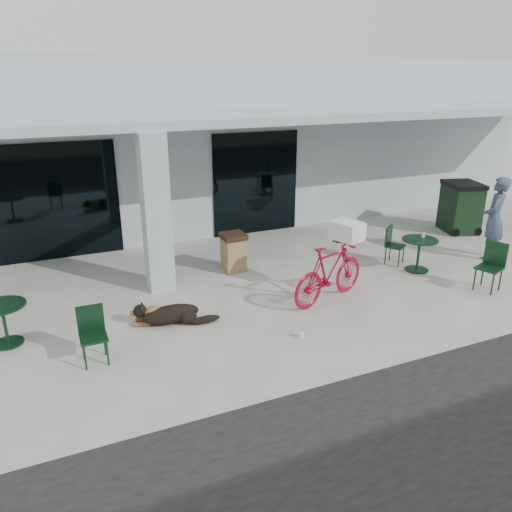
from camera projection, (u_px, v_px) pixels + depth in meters
name	position (u px, v px, depth m)	size (l,w,h in m)	color
ground	(276.00, 322.00, 8.82)	(80.00, 80.00, 0.00)	beige
building	(156.00, 138.00, 15.33)	(22.00, 7.00, 4.50)	#B1C2C9
storefront_glass_left	(56.00, 202.00, 11.42)	(2.80, 0.06, 2.70)	black
storefront_glass_right	(256.00, 184.00, 13.31)	(2.40, 0.06, 2.70)	black
column	(156.00, 214.00, 9.69)	(0.50, 0.50, 3.12)	#B1C2C9
overhang	(205.00, 118.00, 10.80)	(22.00, 2.80, 0.18)	#B1C2C9
bicycle	(329.00, 273.00, 9.47)	(0.54, 1.90, 1.14)	#A80D28
laundry_basket	(347.00, 231.00, 9.49)	(0.58, 0.43, 0.35)	white
dog	(171.00, 313.00, 8.71)	(1.15, 0.38, 0.38)	black
cup_near_dog	(301.00, 335.00, 8.28)	(0.08, 0.08, 0.10)	white
cafe_table_near	(5.00, 325.00, 7.99)	(0.75, 0.75, 0.70)	#13361D
cafe_chair_near	(93.00, 337.00, 7.44)	(0.40, 0.43, 0.88)	#13361D
cafe_table_far	(418.00, 255.00, 10.98)	(0.78, 0.78, 0.73)	#13361D
cafe_chair_far_a	(395.00, 246.00, 11.38)	(0.39, 0.42, 0.86)	#13361D
cafe_chair_far_b	(489.00, 267.00, 9.94)	(0.45, 0.49, 0.99)	#13361D
person	(494.00, 218.00, 11.52)	(0.71, 0.46, 1.94)	#3B4A63
cup_on_table	(423.00, 235.00, 10.98)	(0.07, 0.07, 0.10)	white
trash_receptacle	(233.00, 252.00, 10.95)	(0.51, 0.51, 0.86)	olive
wheeled_bin	(461.00, 207.00, 13.63)	(0.84, 1.07, 1.36)	black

